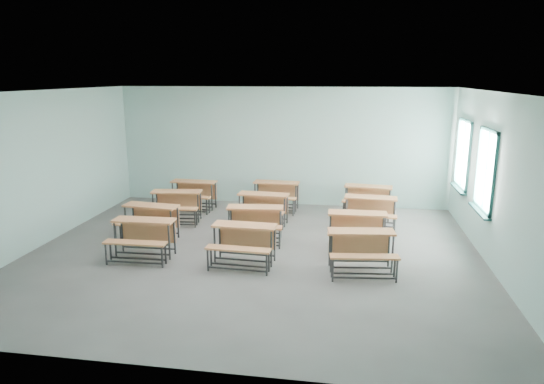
{
  "coord_description": "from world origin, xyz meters",
  "views": [
    {
      "loc": [
        1.82,
        -9.0,
        3.49
      ],
      "look_at": [
        0.19,
        1.2,
        1.0
      ],
      "focal_mm": 32.0,
      "sensor_mm": 36.0,
      "label": 1
    }
  ],
  "objects_px": {
    "desk_unit_r1c1": "(255,219)",
    "desk_unit_r0c1": "(243,239)",
    "desk_unit_r1c0": "(149,217)",
    "desk_unit_r0c0": "(143,233)",
    "desk_unit_r2c2": "(370,208)",
    "desk_unit_r2c1": "(262,205)",
    "desk_unit_r0c2": "(362,245)",
    "desk_unit_r2c0": "(176,202)",
    "desk_unit_r1c2": "(357,225)",
    "desk_unit_r3c1": "(276,192)",
    "desk_unit_r3c2": "(368,196)",
    "desk_unit_r3c0": "(193,191)"
  },
  "relations": [
    {
      "from": "desk_unit_r2c1",
      "to": "desk_unit_r3c0",
      "type": "relative_size",
      "value": 1.01
    },
    {
      "from": "desk_unit_r3c1",
      "to": "desk_unit_r3c2",
      "type": "xyz_separation_m",
      "value": [
        2.39,
        -0.11,
        0.0
      ]
    },
    {
      "from": "desk_unit_r0c0",
      "to": "desk_unit_r0c2",
      "type": "distance_m",
      "value": 4.21
    },
    {
      "from": "desk_unit_r0c2",
      "to": "desk_unit_r2c1",
      "type": "xyz_separation_m",
      "value": [
        -2.28,
        2.51,
        0.0
      ]
    },
    {
      "from": "desk_unit_r0c0",
      "to": "desk_unit_r3c2",
      "type": "xyz_separation_m",
      "value": [
        4.43,
        3.71,
        0.0
      ]
    },
    {
      "from": "desk_unit_r1c2",
      "to": "desk_unit_r3c0",
      "type": "relative_size",
      "value": 0.99
    },
    {
      "from": "desk_unit_r0c0",
      "to": "desk_unit_r3c2",
      "type": "bearing_deg",
      "value": 38.48
    },
    {
      "from": "desk_unit_r1c2",
      "to": "desk_unit_r2c2",
      "type": "xyz_separation_m",
      "value": [
        0.31,
        1.39,
        0.0
      ]
    },
    {
      "from": "desk_unit_r2c1",
      "to": "desk_unit_r1c1",
      "type": "bearing_deg",
      "value": -83.37
    },
    {
      "from": "desk_unit_r0c1",
      "to": "desk_unit_r3c2",
      "type": "height_order",
      "value": "same"
    },
    {
      "from": "desk_unit_r2c2",
      "to": "desk_unit_r3c1",
      "type": "height_order",
      "value": "same"
    },
    {
      "from": "desk_unit_r1c1",
      "to": "desk_unit_r2c1",
      "type": "distance_m",
      "value": 1.18
    },
    {
      "from": "desk_unit_r0c2",
      "to": "desk_unit_r3c1",
      "type": "xyz_separation_m",
      "value": [
        -2.16,
        3.87,
        0.0
      ]
    },
    {
      "from": "desk_unit_r0c1",
      "to": "desk_unit_r1c2",
      "type": "bearing_deg",
      "value": 31.38
    },
    {
      "from": "desk_unit_r0c1",
      "to": "desk_unit_r0c2",
      "type": "bearing_deg",
      "value": 1.6
    },
    {
      "from": "desk_unit_r0c0",
      "to": "desk_unit_r1c0",
      "type": "distance_m",
      "value": 1.09
    },
    {
      "from": "desk_unit_r2c0",
      "to": "desk_unit_r3c1",
      "type": "bearing_deg",
      "value": 26.01
    },
    {
      "from": "desk_unit_r3c0",
      "to": "desk_unit_r1c2",
      "type": "bearing_deg",
      "value": -26.33
    },
    {
      "from": "desk_unit_r0c0",
      "to": "desk_unit_r0c2",
      "type": "xyz_separation_m",
      "value": [
        4.21,
        -0.05,
        0.0
      ]
    },
    {
      "from": "desk_unit_r0c1",
      "to": "desk_unit_r2c0",
      "type": "xyz_separation_m",
      "value": [
        -2.21,
        2.42,
        0.0
      ]
    },
    {
      "from": "desk_unit_r2c1",
      "to": "desk_unit_r3c2",
      "type": "relative_size",
      "value": 0.98
    },
    {
      "from": "desk_unit_r1c0",
      "to": "desk_unit_r2c2",
      "type": "bearing_deg",
      "value": 23.85
    },
    {
      "from": "desk_unit_r2c1",
      "to": "desk_unit_r2c2",
      "type": "xyz_separation_m",
      "value": [
        2.52,
        0.09,
        0.0
      ]
    },
    {
      "from": "desk_unit_r1c0",
      "to": "desk_unit_r1c1",
      "type": "relative_size",
      "value": 1.0
    },
    {
      "from": "desk_unit_r2c0",
      "to": "desk_unit_r2c1",
      "type": "relative_size",
      "value": 1.02
    },
    {
      "from": "desk_unit_r2c0",
      "to": "desk_unit_r2c1",
      "type": "distance_m",
      "value": 2.12
    },
    {
      "from": "desk_unit_r0c0",
      "to": "desk_unit_r3c1",
      "type": "bearing_deg",
      "value": 60.36
    },
    {
      "from": "desk_unit_r2c1",
      "to": "desk_unit_r0c2",
      "type": "bearing_deg",
      "value": -43.57
    },
    {
      "from": "desk_unit_r0c0",
      "to": "desk_unit_r3c2",
      "type": "relative_size",
      "value": 0.95
    },
    {
      "from": "desk_unit_r0c0",
      "to": "desk_unit_r1c2",
      "type": "height_order",
      "value": "same"
    },
    {
      "from": "desk_unit_r0c0",
      "to": "desk_unit_r1c1",
      "type": "height_order",
      "value": "same"
    },
    {
      "from": "desk_unit_r1c1",
      "to": "desk_unit_r3c0",
      "type": "bearing_deg",
      "value": 126.95
    },
    {
      "from": "desk_unit_r0c2",
      "to": "desk_unit_r2c2",
      "type": "distance_m",
      "value": 2.61
    },
    {
      "from": "desk_unit_r1c0",
      "to": "desk_unit_r1c2",
      "type": "distance_m",
      "value": 4.46
    },
    {
      "from": "desk_unit_r0c0",
      "to": "desk_unit_r1c2",
      "type": "bearing_deg",
      "value": 14.14
    },
    {
      "from": "desk_unit_r2c1",
      "to": "desk_unit_r3c1",
      "type": "bearing_deg",
      "value": 89.43
    },
    {
      "from": "desk_unit_r2c1",
      "to": "desk_unit_r0c1",
      "type": "bearing_deg",
      "value": -83.81
    },
    {
      "from": "desk_unit_r0c2",
      "to": "desk_unit_r1c2",
      "type": "distance_m",
      "value": 1.21
    },
    {
      "from": "desk_unit_r1c1",
      "to": "desk_unit_r2c1",
      "type": "relative_size",
      "value": 1.02
    },
    {
      "from": "desk_unit_r2c0",
      "to": "desk_unit_r3c1",
      "type": "relative_size",
      "value": 1.04
    },
    {
      "from": "desk_unit_r2c2",
      "to": "desk_unit_r3c0",
      "type": "height_order",
      "value": "same"
    },
    {
      "from": "desk_unit_r1c2",
      "to": "desk_unit_r2c1",
      "type": "xyz_separation_m",
      "value": [
        -2.21,
        1.3,
        0.0
      ]
    },
    {
      "from": "desk_unit_r1c1",
      "to": "desk_unit_r0c1",
      "type": "bearing_deg",
      "value": -94.55
    },
    {
      "from": "desk_unit_r0c0",
      "to": "desk_unit_r2c2",
      "type": "xyz_separation_m",
      "value": [
        4.45,
        2.55,
        0.0
      ]
    },
    {
      "from": "desk_unit_r0c2",
      "to": "desk_unit_r1c2",
      "type": "height_order",
      "value": "same"
    },
    {
      "from": "desk_unit_r0c2",
      "to": "desk_unit_r2c2",
      "type": "relative_size",
      "value": 1.03
    },
    {
      "from": "desk_unit_r0c1",
      "to": "desk_unit_r1c0",
      "type": "xyz_separation_m",
      "value": [
        -2.32,
        1.07,
        0.0
      ]
    },
    {
      "from": "desk_unit_r0c2",
      "to": "desk_unit_r0c0",
      "type": "bearing_deg",
      "value": 172.34
    },
    {
      "from": "desk_unit_r0c1",
      "to": "desk_unit_r1c1",
      "type": "xyz_separation_m",
      "value": [
        -0.03,
        1.3,
        0.0
      ]
    },
    {
      "from": "desk_unit_r3c1",
      "to": "desk_unit_r2c1",
      "type": "bearing_deg",
      "value": -92.07
    }
  ]
}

